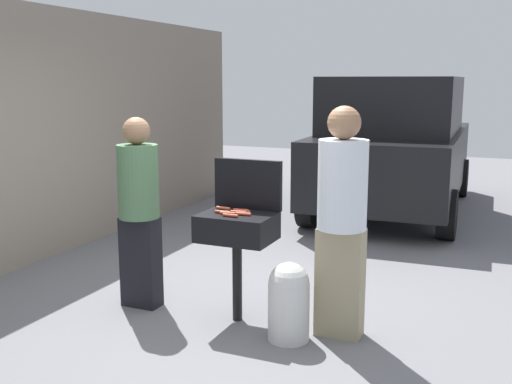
{
  "coord_description": "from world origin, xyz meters",
  "views": [
    {
      "loc": [
        2.24,
        -4.48,
        1.98
      ],
      "look_at": [
        0.14,
        0.34,
        1.0
      ],
      "focal_mm": 42.32,
      "sensor_mm": 36.0,
      "label": 1
    }
  ],
  "objects": [
    {
      "name": "bbq_grill",
      "position": [
        0.19,
        -0.16,
        0.76
      ],
      "size": [
        0.6,
        0.44,
        0.91
      ],
      "color": "black",
      "rests_on": "ground"
    },
    {
      "name": "hot_dog_5",
      "position": [
        0.14,
        -0.22,
        0.92
      ],
      "size": [
        0.13,
        0.04,
        0.03
      ],
      "primitive_type": "cylinder",
      "rotation": [
        0.0,
        1.57,
        0.11
      ],
      "color": "#B74C33",
      "rests_on": "bbq_grill"
    },
    {
      "name": "hot_dog_0",
      "position": [
        0.19,
        -0.15,
        0.92
      ],
      "size": [
        0.13,
        0.04,
        0.03
      ],
      "primitive_type": "cylinder",
      "rotation": [
        0.0,
        1.57,
        0.12
      ],
      "color": "#AD4228",
      "rests_on": "bbq_grill"
    },
    {
      "name": "hot_dog_2",
      "position": [
        0.19,
        -0.28,
        0.92
      ],
      "size": [
        0.13,
        0.03,
        0.03
      ],
      "primitive_type": "cylinder",
      "rotation": [
        0.0,
        1.57,
        -0.02
      ],
      "color": "#AD4228",
      "rests_on": "bbq_grill"
    },
    {
      "name": "propane_tank",
      "position": [
        0.72,
        -0.36,
        0.32
      ],
      "size": [
        0.32,
        0.32,
        0.62
      ],
      "color": "silver",
      "rests_on": "ground"
    },
    {
      "name": "person_right",
      "position": [
        1.05,
        -0.12,
        0.97
      ],
      "size": [
        0.38,
        0.38,
        1.79
      ],
      "rotation": [
        0.0,
        0.0,
        3.04
      ],
      "color": "gray",
      "rests_on": "ground"
    },
    {
      "name": "house_wall_side",
      "position": [
        -2.64,
        1.0,
        1.39
      ],
      "size": [
        0.24,
        8.0,
        2.78
      ],
      "primitive_type": "cube",
      "color": "gray",
      "rests_on": "ground"
    },
    {
      "name": "person_left",
      "position": [
        -0.73,
        -0.21,
        0.91
      ],
      "size": [
        0.35,
        0.35,
        1.67
      ],
      "rotation": [
        0.0,
        0.0,
        0.04
      ],
      "color": "black",
      "rests_on": "ground"
    },
    {
      "name": "parked_minivan",
      "position": [
        0.55,
        4.67,
        1.03
      ],
      "size": [
        2.15,
        4.46,
        2.02
      ],
      "rotation": [
        0.0,
        0.0,
        3.18
      ],
      "color": "black",
      "rests_on": "ground"
    },
    {
      "name": "hot_dog_1",
      "position": [
        0.08,
        -0.19,
        0.92
      ],
      "size": [
        0.13,
        0.03,
        0.03
      ],
      "primitive_type": "cylinder",
      "rotation": [
        0.0,
        1.57,
        0.06
      ],
      "color": "#AD4228",
      "rests_on": "bbq_grill"
    },
    {
      "name": "hot_dog_3",
      "position": [
        0.22,
        -0.12,
        0.92
      ],
      "size": [
        0.13,
        0.04,
        0.03
      ],
      "primitive_type": "cylinder",
      "rotation": [
        0.0,
        1.57,
        0.08
      ],
      "color": "#B74C33",
      "rests_on": "bbq_grill"
    },
    {
      "name": "hot_dog_7",
      "position": [
        0.19,
        -0.07,
        0.92
      ],
      "size": [
        0.13,
        0.03,
        0.03
      ],
      "primitive_type": "cylinder",
      "rotation": [
        0.0,
        1.57,
        0.05
      ],
      "color": "#AD4228",
      "rests_on": "bbq_grill"
    },
    {
      "name": "ground_plane",
      "position": [
        0.0,
        0.0,
        0.0
      ],
      "size": [
        24.0,
        24.0,
        0.0
      ],
      "primitive_type": "plane",
      "color": "slate"
    },
    {
      "name": "hot_dog_6",
      "position": [
        0.26,
        -0.19,
        0.92
      ],
      "size": [
        0.13,
        0.04,
        0.03
      ],
      "primitive_type": "cylinder",
      "rotation": [
        0.0,
        1.57,
        0.08
      ],
      "color": "#B74C33",
      "rests_on": "bbq_grill"
    },
    {
      "name": "grill_lid_open",
      "position": [
        0.19,
        0.06,
        1.12
      ],
      "size": [
        0.6,
        0.05,
        0.42
      ],
      "primitive_type": "cube",
      "color": "black",
      "rests_on": "bbq_grill"
    },
    {
      "name": "hot_dog_4",
      "position": [
        0.01,
        -0.06,
        0.92
      ],
      "size": [
        0.13,
        0.04,
        0.03
      ],
      "primitive_type": "cylinder",
      "rotation": [
        0.0,
        1.57,
        -0.1
      ],
      "color": "#C6593D",
      "rests_on": "bbq_grill"
    }
  ]
}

